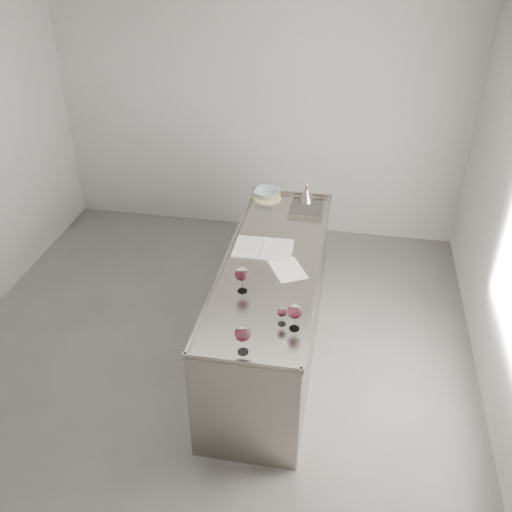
% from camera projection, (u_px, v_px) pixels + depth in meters
% --- Properties ---
extents(room_shell, '(4.54, 5.04, 2.84)m').
position_uv_depth(room_shell, '(198.00, 223.00, 4.09)').
color(room_shell, '#504E4B').
rests_on(room_shell, ground).
extents(counter, '(0.77, 2.42, 0.97)m').
position_uv_depth(counter, '(271.00, 308.00, 4.77)').
color(counter, gray).
rests_on(counter, ground).
extents(wine_glass_left, '(0.11, 0.11, 0.21)m').
position_uv_depth(wine_glass_left, '(242.00, 274.00, 4.09)').
color(wine_glass_left, white).
rests_on(wine_glass_left, counter).
extents(wine_glass_middle, '(0.10, 0.10, 0.20)m').
position_uv_depth(wine_glass_middle, '(243.00, 334.00, 3.54)').
color(wine_glass_middle, white).
rests_on(wine_glass_middle, counter).
extents(wine_glass_right, '(0.10, 0.10, 0.20)m').
position_uv_depth(wine_glass_right, '(295.00, 312.00, 3.74)').
color(wine_glass_right, white).
rests_on(wine_glass_right, counter).
extents(wine_glass_small, '(0.07, 0.07, 0.14)m').
position_uv_depth(wine_glass_small, '(282.00, 312.00, 3.80)').
color(wine_glass_small, white).
rests_on(wine_glass_small, counter).
extents(notebook, '(0.48, 0.34, 0.02)m').
position_uv_depth(notebook, '(263.00, 248.00, 4.66)').
color(notebook, white).
rests_on(notebook, counter).
extents(loose_paper_top, '(0.35, 0.39, 0.00)m').
position_uv_depth(loose_paper_top, '(288.00, 269.00, 4.41)').
color(loose_paper_top, white).
rests_on(loose_paper_top, counter).
extents(trivet, '(0.34, 0.34, 0.02)m').
position_uv_depth(trivet, '(267.00, 197.00, 5.44)').
color(trivet, '#D5BF8A').
rests_on(trivet, counter).
extents(ceramic_bowl, '(0.28, 0.28, 0.06)m').
position_uv_depth(ceramic_bowl, '(267.00, 193.00, 5.41)').
color(ceramic_bowl, '#98AAB1').
rests_on(ceramic_bowl, trivet).
extents(wine_funnel, '(0.14, 0.14, 0.21)m').
position_uv_depth(wine_funnel, '(306.00, 195.00, 5.35)').
color(wine_funnel, '#A39991').
rests_on(wine_funnel, counter).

